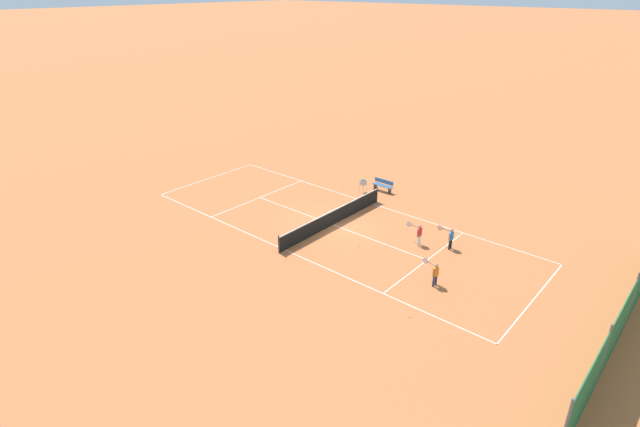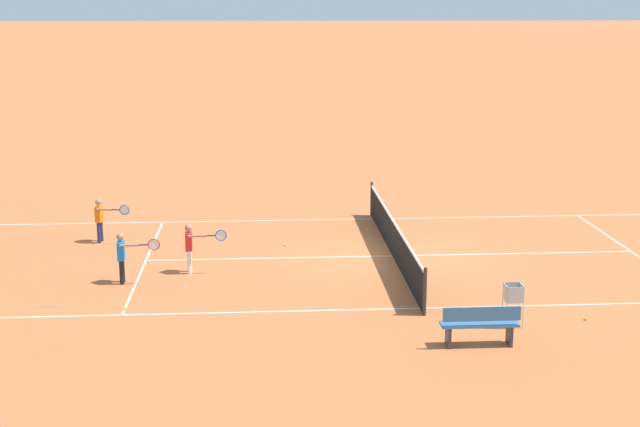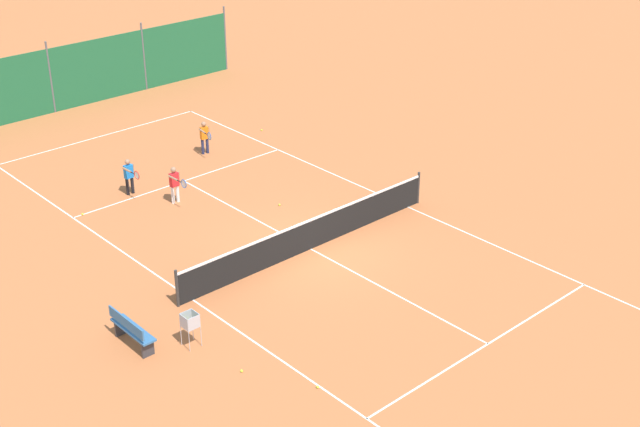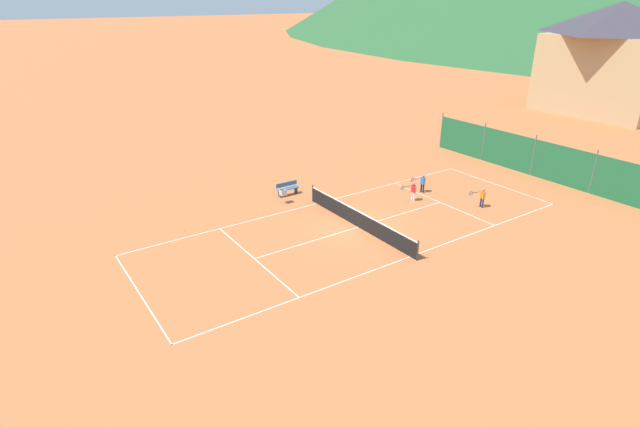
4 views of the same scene
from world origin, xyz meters
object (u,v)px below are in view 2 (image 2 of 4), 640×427
Objects in this scene: tennis_ball_alley_right at (104,216)px; ball_hopper at (514,295)px; tennis_net at (393,237)px; player_near_service at (191,245)px; player_near_baseline at (123,254)px; tennis_ball_far_corner at (125,309)px; tennis_ball_by_net_left at (586,319)px; courtside_bench at (480,324)px; player_far_baseline at (101,217)px; tennis_ball_alley_left at (285,245)px; tennis_ball_by_net_right at (368,230)px.

ball_hopper reaches higher than tennis_ball_alley_right.
tennis_net is 139.09× the size of tennis_ball_alley_right.
player_near_service is at bearing 102.49° from tennis_net.
player_near_baseline reaches higher than tennis_ball_far_corner.
player_near_baseline is at bearing 72.24° from tennis_ball_by_net_left.
tennis_ball_alley_right is 0.04× the size of courtside_bench.
tennis_ball_alley_right is 15.25m from tennis_ball_by_net_left.
tennis_ball_by_net_left is 9.78m from tennis_ball_far_corner.
player_far_baseline is 3.04m from tennis_ball_alley_right.
tennis_ball_alley_right and tennis_ball_alley_left have the same top height.
ball_hopper is (-7.96, -2.02, 0.63)m from tennis_ball_by_net_right.
player_near_baseline is 0.81× the size of courtside_bench.
tennis_ball_far_corner and tennis_ball_alley_left have the same top height.
player_near_service is at bearing 65.12° from tennis_ball_by_net_left.
courtside_bench reaches higher than tennis_ball_alley_right.
tennis_ball_by_net_right is at bearing -51.75° from player_near_service.
tennis_ball_far_corner and tennis_ball_by_net_right have the same top height.
player_near_baseline is at bearing 105.63° from tennis_net.
player_near_baseline is at bearing 115.45° from player_near_service.
player_near_service reaches higher than tennis_ball_by_net_left.
player_near_baseline is at bearing 8.60° from tennis_ball_far_corner.
tennis_net is 5.57m from ball_hopper.
player_near_baseline is 1.37× the size of ball_hopper.
player_near_service is at bearing 128.25° from tennis_ball_by_net_right.
tennis_net is 6.93m from player_near_baseline.
tennis_ball_by_net_left is at bearing -81.45° from ball_hopper.
tennis_ball_by_net_left is (-5.06, -3.31, -0.47)m from tennis_net.
tennis_ball_far_corner is (-3.78, 6.38, -0.47)m from tennis_net.
tennis_net is 5.27m from player_near_service.
tennis_ball_by_net_right is at bearing 25.30° from tennis_ball_by_net_left.
player_far_baseline is 11.96m from ball_hopper.
tennis_ball_alley_right is 1.00× the size of tennis_ball_alley_left.
courtside_bench reaches higher than tennis_ball_by_net_right.
player_near_service is at bearing 134.37° from tennis_ball_alley_left.
player_far_baseline is 18.38× the size of tennis_ball_by_net_left.
courtside_bench is at bearing -109.79° from tennis_ball_far_corner.
tennis_net is 8.07m from player_far_baseline.
tennis_net reaches higher than tennis_ball_far_corner.
player_far_baseline is at bearing 52.76° from ball_hopper.
tennis_ball_by_net_left is 1.00× the size of tennis_ball_far_corner.
player_near_baseline is at bearing 67.60° from ball_hopper.
tennis_ball_far_corner is (-1.92, -0.29, -0.68)m from player_near_baseline.
tennis_ball_by_net_left is (-3.92, -8.46, -0.68)m from player_near_service.
tennis_ball_far_corner is at bearing 144.04° from tennis_ball_alley_left.
player_far_baseline is 13.18m from tennis_ball_by_net_left.
player_far_baseline is at bearing 41.24° from player_near_service.
tennis_ball_by_net_left and tennis_ball_far_corner have the same top height.
courtside_bench is at bearing 116.49° from tennis_ball_by_net_left.
tennis_ball_alley_left is 8.31m from courtside_bench.
player_far_baseline is at bearing 17.08° from player_near_baseline.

